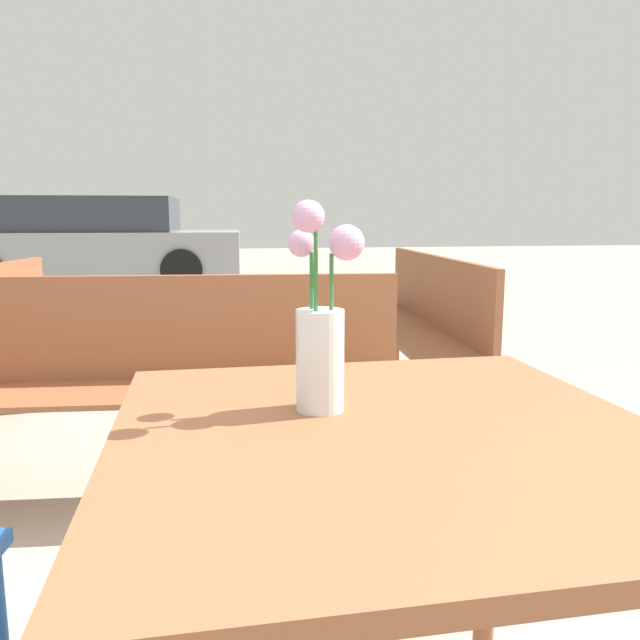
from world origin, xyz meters
TOP-DOWN VIEW (x-y plane):
  - table_front at (0.00, -0.00)m, footprint 0.87×0.90m
  - flower_vase at (-0.09, 0.11)m, footprint 0.12×0.12m
  - bench_near at (-0.48, 1.42)m, footprint 1.85×0.50m
  - bench_far at (0.90, 2.46)m, footprint 0.46×1.85m
  - parked_car at (-2.04, 9.26)m, footprint 4.47×2.03m

SIDE VIEW (x-z plane):
  - bench_near at x=-0.48m, z-range 0.05..0.90m
  - bench_far at x=0.90m, z-range 0.05..0.90m
  - table_front at x=0.00m, z-range 0.27..1.01m
  - parked_car at x=-2.04m, z-range -0.04..1.32m
  - flower_vase at x=-0.09m, z-range 0.69..1.04m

